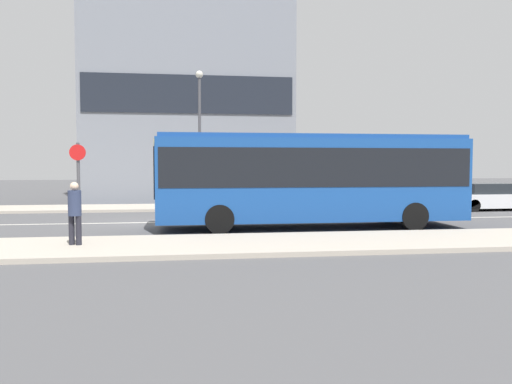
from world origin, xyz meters
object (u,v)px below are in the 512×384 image
object	(u,v)px
parked_car_0	(389,197)
pedestrian_near_stop	(75,209)
bus_stop_sign	(78,184)
street_lamp	(200,124)
city_bus	(311,175)
parked_car_1	(489,197)

from	to	relation	value
parked_car_0	pedestrian_near_stop	xyz separation A→B (m)	(-12.78, -9.66, 0.41)
parked_car_0	bus_stop_sign	distance (m)	15.66
pedestrian_near_stop	street_lamp	size ratio (longest dim) A/B	0.25
parked_car_0	pedestrian_near_stop	distance (m)	16.03
parked_car_0	street_lamp	size ratio (longest dim) A/B	0.63
city_bus	parked_car_1	bearing A→B (deg)	27.30
parked_car_1	pedestrian_near_stop	size ratio (longest dim) A/B	2.52
city_bus	street_lamp	xyz separation A→B (m)	(-3.73, 7.48, 2.35)
parked_car_0	street_lamp	world-z (taller)	street_lamp
parked_car_0	bus_stop_sign	xyz separation A→B (m)	(-12.83, -8.93, 1.06)
street_lamp	bus_stop_sign	bearing A→B (deg)	-109.22
parked_car_1	street_lamp	distance (m)	14.85
city_bus	bus_stop_sign	xyz separation A→B (m)	(-7.37, -2.96, -0.17)
parked_car_1	pedestrian_near_stop	xyz separation A→B (m)	(-17.88, -9.34, 0.44)
bus_stop_sign	street_lamp	distance (m)	11.34
city_bus	parked_car_0	xyz separation A→B (m)	(5.46, 5.97, -1.24)
parked_car_0	parked_car_1	xyz separation A→B (m)	(5.10, -0.31, -0.03)
city_bus	parked_car_1	xyz separation A→B (m)	(10.55, 5.65, -1.26)
street_lamp	city_bus	bearing A→B (deg)	-63.47
parked_car_0	bus_stop_sign	world-z (taller)	bus_stop_sign
parked_car_0	street_lamp	xyz separation A→B (m)	(-9.19, 1.51, 3.59)
city_bus	parked_car_0	distance (m)	8.18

